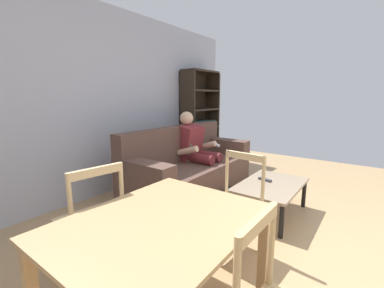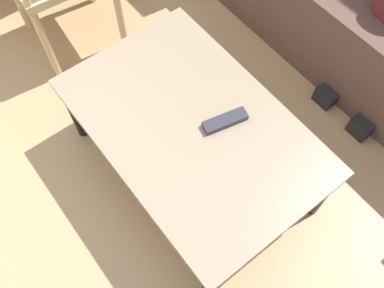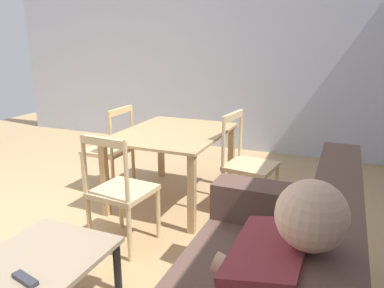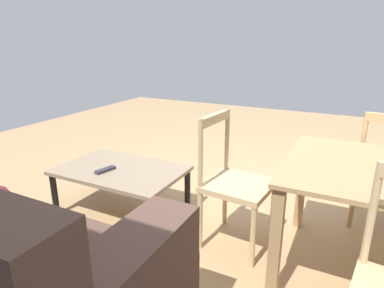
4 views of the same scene
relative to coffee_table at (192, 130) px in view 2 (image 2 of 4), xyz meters
The scene contains 2 objects.
coffee_table is the anchor object (origin of this frame).
tv_remote 0.13m from the coffee_table, 55.49° to the left, with size 0.05×0.17×0.02m, color #2D2D38.
Camera 2 is at (1.48, 0.25, 1.73)m, focal length 39.80 mm.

